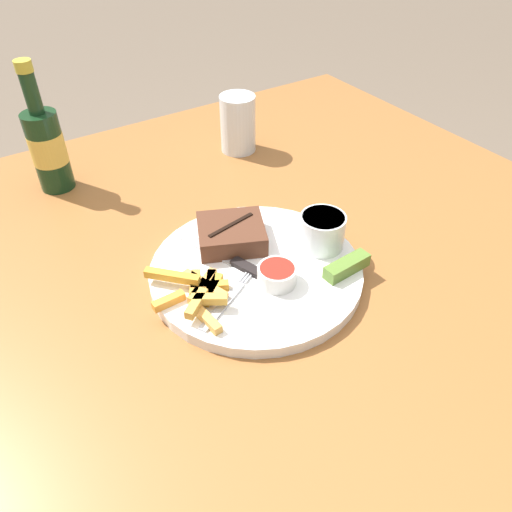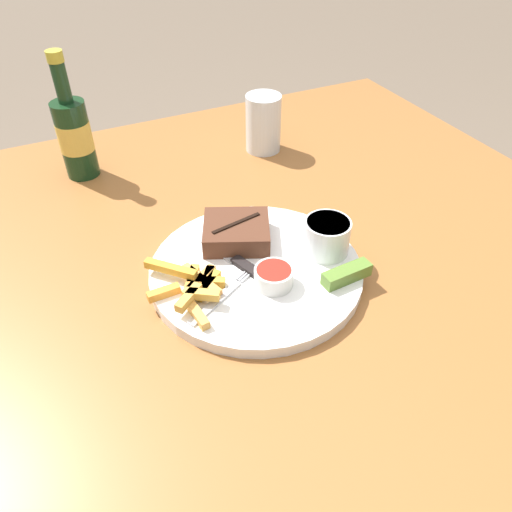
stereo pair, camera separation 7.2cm
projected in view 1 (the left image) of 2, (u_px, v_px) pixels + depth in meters
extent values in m
plane|color=#6B5B4C|center=(256.00, 503.00, 1.23)|extent=(12.00, 12.00, 0.00)
cube|color=#935B2D|center=(256.00, 285.00, 0.75)|extent=(1.24, 1.17, 0.04)
cylinder|color=#935B2D|center=(313.00, 210.00, 1.57)|extent=(0.06, 0.06, 0.72)
cylinder|color=white|center=(256.00, 272.00, 0.74)|extent=(0.31, 0.31, 0.01)
cylinder|color=white|center=(256.00, 267.00, 0.73)|extent=(0.31, 0.31, 0.00)
cube|color=#512D1E|center=(230.00, 234.00, 0.76)|extent=(0.13, 0.12, 0.03)
cube|color=black|center=(229.00, 225.00, 0.75)|extent=(0.08, 0.02, 0.00)
cube|color=gold|center=(210.00, 287.00, 0.69)|extent=(0.04, 0.06, 0.01)
cube|color=gold|center=(210.00, 286.00, 0.69)|extent=(0.05, 0.04, 0.01)
cube|color=gold|center=(167.00, 299.00, 0.67)|extent=(0.05, 0.01, 0.01)
cube|color=gold|center=(212.00, 289.00, 0.69)|extent=(0.05, 0.04, 0.01)
cube|color=gold|center=(196.00, 303.00, 0.65)|extent=(0.05, 0.04, 0.01)
cube|color=gold|center=(195.00, 285.00, 0.69)|extent=(0.04, 0.05, 0.01)
cube|color=gold|center=(205.00, 317.00, 0.64)|extent=(0.02, 0.06, 0.01)
cube|color=gold|center=(209.00, 299.00, 0.66)|extent=(0.05, 0.04, 0.01)
cube|color=gold|center=(172.00, 276.00, 0.69)|extent=(0.06, 0.07, 0.01)
cube|color=#E59748|center=(204.00, 285.00, 0.69)|extent=(0.03, 0.08, 0.01)
cube|color=#E99B47|center=(204.00, 287.00, 0.69)|extent=(0.06, 0.05, 0.01)
cylinder|color=white|center=(322.00, 231.00, 0.75)|extent=(0.07, 0.07, 0.05)
cylinder|color=beige|center=(323.00, 220.00, 0.74)|extent=(0.06, 0.06, 0.01)
cylinder|color=silver|center=(277.00, 275.00, 0.70)|extent=(0.06, 0.06, 0.03)
cylinder|color=#B22319|center=(277.00, 270.00, 0.69)|extent=(0.05, 0.05, 0.01)
cube|color=#567A2D|center=(347.00, 266.00, 0.72)|extent=(0.08, 0.03, 0.02)
cube|color=#B7B7BC|center=(223.00, 306.00, 0.67)|extent=(0.09, 0.06, 0.00)
cube|color=#B7B7BC|center=(250.00, 277.00, 0.71)|extent=(0.03, 0.02, 0.00)
cube|color=#B7B7BC|center=(247.00, 276.00, 0.71)|extent=(0.03, 0.02, 0.00)
cube|color=#B7B7BC|center=(245.00, 275.00, 0.71)|extent=(0.03, 0.02, 0.00)
cube|color=#B7B7BC|center=(207.00, 248.00, 0.76)|extent=(0.05, 0.11, 0.00)
cube|color=black|center=(249.00, 269.00, 0.72)|extent=(0.03, 0.06, 0.01)
cylinder|color=#143319|center=(49.00, 152.00, 0.89)|extent=(0.06, 0.06, 0.14)
cylinder|color=gold|center=(48.00, 148.00, 0.88)|extent=(0.06, 0.06, 0.05)
cylinder|color=#143319|center=(31.00, 93.00, 0.82)|extent=(0.03, 0.03, 0.07)
cylinder|color=gold|center=(23.00, 66.00, 0.79)|extent=(0.03, 0.03, 0.02)
cylinder|color=silver|center=(238.00, 124.00, 1.01)|extent=(0.07, 0.07, 0.11)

